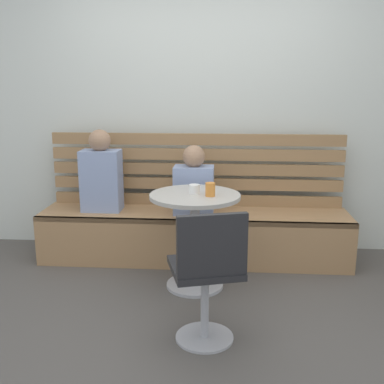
% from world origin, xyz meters
% --- Properties ---
extents(ground, '(8.00, 8.00, 0.00)m').
position_xyz_m(ground, '(0.00, 0.00, 0.00)').
color(ground, '#514C47').
extents(back_wall, '(5.20, 0.10, 2.90)m').
position_xyz_m(back_wall, '(0.00, 1.64, 1.45)').
color(back_wall, silver).
rests_on(back_wall, ground).
extents(booth_bench, '(2.70, 0.52, 0.44)m').
position_xyz_m(booth_bench, '(0.00, 1.20, 0.22)').
color(booth_bench, '#A87C51').
rests_on(booth_bench, ground).
extents(booth_backrest, '(2.65, 0.04, 0.66)m').
position_xyz_m(booth_backrest, '(0.00, 1.44, 0.78)').
color(booth_backrest, '#9A7249').
rests_on(booth_backrest, booth_bench).
extents(cafe_table, '(0.68, 0.68, 0.74)m').
position_xyz_m(cafe_table, '(0.05, 0.64, 0.52)').
color(cafe_table, '#ADADB2').
rests_on(cafe_table, ground).
extents(white_chair, '(0.50, 0.50, 0.85)m').
position_xyz_m(white_chair, '(0.18, -0.18, 0.46)').
color(white_chair, '#ADADB2').
rests_on(white_chair, ground).
extents(person_adult, '(0.34, 0.22, 0.72)m').
position_xyz_m(person_adult, '(-0.82, 1.21, 0.76)').
color(person_adult, '#8C9EC6').
rests_on(person_adult, booth_bench).
extents(person_child_left, '(0.34, 0.22, 0.60)m').
position_xyz_m(person_child_left, '(-0.00, 1.16, 0.70)').
color(person_child_left, '#8C9EC6').
rests_on(person_child_left, booth_bench).
extents(cup_tumbler_orange, '(0.07, 0.07, 0.10)m').
position_xyz_m(cup_tumbler_orange, '(0.16, 0.58, 0.79)').
color(cup_tumbler_orange, orange).
rests_on(cup_tumbler_orange, cafe_table).
extents(cup_ceramic_white, '(0.08, 0.08, 0.07)m').
position_xyz_m(cup_ceramic_white, '(0.04, 0.65, 0.78)').
color(cup_ceramic_white, white).
rests_on(cup_ceramic_white, cafe_table).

